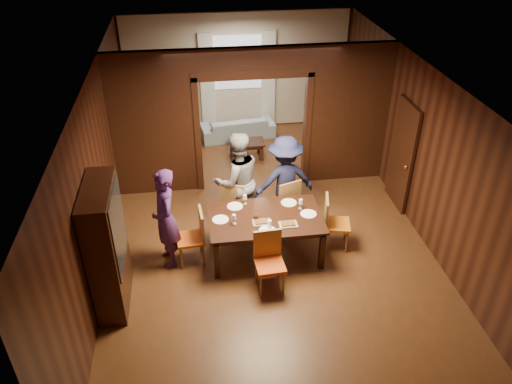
{
  "coord_description": "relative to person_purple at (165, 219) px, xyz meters",
  "views": [
    {
      "loc": [
        -1.18,
        -7.36,
        5.51
      ],
      "look_at": [
        -0.22,
        -0.4,
        1.05
      ],
      "focal_mm": 35.0,
      "sensor_mm": 36.0,
      "label": 1
    }
  ],
  "objects": [
    {
      "name": "chair_far_l",
      "position": [
        1.21,
        0.9,
        -0.38
      ],
      "size": [
        0.56,
        0.56,
        0.97
      ],
      "primitive_type": null,
      "rotation": [
        0.0,
        0.0,
        2.82
      ],
      "color": "#C56612",
      "rests_on": "floor"
    },
    {
      "name": "plate_left",
      "position": [
        0.88,
        -0.0,
        -0.1
      ],
      "size": [
        0.27,
        0.27,
        0.01
      ],
      "primitive_type": "cylinder",
      "color": "white",
      "rests_on": "dining_table"
    },
    {
      "name": "floor",
      "position": [
        1.72,
        0.71,
        -0.87
      ],
      "size": [
        9.0,
        9.0,
        0.0
      ],
      "primitive_type": "plane",
      "color": "#4B2E15",
      "rests_on": "ground"
    },
    {
      "name": "plate_right",
      "position": [
        2.34,
        -0.04,
        -0.1
      ],
      "size": [
        0.27,
        0.27,
        0.01
      ],
      "primitive_type": "cylinder",
      "color": "white",
      "rests_on": "dining_table"
    },
    {
      "name": "chair_right",
      "position": [
        2.87,
        0.03,
        -0.38
      ],
      "size": [
        0.53,
        0.53,
        0.97
      ],
      "primitive_type": null,
      "rotation": [
        0.0,
        0.0,
        1.35
      ],
      "color": "orange",
      "rests_on": "floor"
    },
    {
      "name": "ceiling",
      "position": [
        1.72,
        0.71,
        2.03
      ],
      "size": [
        5.5,
        9.0,
        0.02
      ],
      "primitive_type": "cube",
      "color": "silver",
      "rests_on": "room_walls"
    },
    {
      "name": "plate_far_l",
      "position": [
        1.15,
        0.35,
        -0.1
      ],
      "size": [
        0.27,
        0.27,
        0.01
      ],
      "primitive_type": "cylinder",
      "color": "white",
      "rests_on": "dining_table"
    },
    {
      "name": "wineglass_far",
      "position": [
        1.33,
        0.42,
        -0.02
      ],
      "size": [
        0.08,
        0.08,
        0.18
      ],
      "primitive_type": null,
      "color": "silver",
      "rests_on": "dining_table"
    },
    {
      "name": "serving_bowl",
      "position": [
        1.69,
        0.03,
        -0.07
      ],
      "size": [
        0.28,
        0.28,
        0.07
      ],
      "primitive_type": "imported",
      "color": "black",
      "rests_on": "dining_table"
    },
    {
      "name": "condiment_jar",
      "position": [
        1.46,
        -0.07,
        -0.05
      ],
      "size": [
        0.08,
        0.08,
        0.11
      ],
      "primitive_type": null,
      "color": "#492211",
      "rests_on": "dining_table"
    },
    {
      "name": "room_walls",
      "position": [
        1.72,
        2.6,
        0.64
      ],
      "size": [
        5.52,
        9.01,
        2.9
      ],
      "color": "black",
      "rests_on": "floor"
    },
    {
      "name": "platter_a",
      "position": [
        1.54,
        -0.17,
        -0.09
      ],
      "size": [
        0.3,
        0.2,
        0.04
      ],
      "primitive_type": "cube",
      "color": "gray",
      "rests_on": "dining_table"
    },
    {
      "name": "plate_near",
      "position": [
        1.59,
        -0.4,
        -0.1
      ],
      "size": [
        0.27,
        0.27,
        0.01
      ],
      "primitive_type": "cylinder",
      "color": "white",
      "rests_on": "dining_table"
    },
    {
      "name": "plate_far_r",
      "position": [
        2.08,
        0.34,
        -0.1
      ],
      "size": [
        0.27,
        0.27,
        0.01
      ],
      "primitive_type": "cylinder",
      "color": "silver",
      "rests_on": "dining_table"
    },
    {
      "name": "coffee_table",
      "position": [
        1.73,
        3.47,
        -0.67
      ],
      "size": [
        0.8,
        0.5,
        0.4
      ],
      "primitive_type": "cube",
      "color": "black",
      "rests_on": "floor"
    },
    {
      "name": "platter_b",
      "position": [
        1.95,
        -0.29,
        -0.09
      ],
      "size": [
        0.3,
        0.2,
        0.04
      ],
      "primitive_type": "cube",
      "color": "gray",
      "rests_on": "dining_table"
    },
    {
      "name": "curtain_left",
      "position": [
        0.97,
        5.11,
        0.38
      ],
      "size": [
        0.35,
        0.06,
        2.4
      ],
      "primitive_type": "cube",
      "color": "white",
      "rests_on": "back_wall"
    },
    {
      "name": "sofa",
      "position": [
        1.64,
        4.56,
        -0.61
      ],
      "size": [
        1.87,
        0.92,
        0.52
      ],
      "primitive_type": "imported",
      "rotation": [
        0.0,
        0.0,
        3.27
      ],
      "color": "#96B0C5",
      "rests_on": "floor"
    },
    {
      "name": "curtain_right",
      "position": [
        2.47,
        5.11,
        0.38
      ],
      "size": [
        0.35,
        0.06,
        2.4
      ],
      "primitive_type": "cube",
      "color": "white",
      "rests_on": "back_wall"
    },
    {
      "name": "person_grey",
      "position": [
        1.26,
        0.94,
        0.05
      ],
      "size": [
        1.05,
        0.91,
        1.84
      ],
      "primitive_type": "imported",
      "rotation": [
        0.0,
        0.0,
        3.41
      ],
      "color": "slate",
      "rests_on": "floor"
    },
    {
      "name": "chair_left",
      "position": [
        0.37,
        -0.03,
        -0.38
      ],
      "size": [
        0.47,
        0.47,
        0.97
      ],
      "primitive_type": null,
      "rotation": [
        0.0,
        0.0,
        -1.5
      ],
      "color": "#CE5413",
      "rests_on": "floor"
    },
    {
      "name": "window_far",
      "position": [
        1.72,
        5.15,
        0.83
      ],
      "size": [
        1.2,
        0.03,
        1.3
      ],
      "primitive_type": "cube",
      "color": "silver",
      "rests_on": "back_wall"
    },
    {
      "name": "hutch",
      "position": [
        -0.81,
        -0.79,
        0.13
      ],
      "size": [
        0.4,
        1.2,
        2.0
      ],
      "primitive_type": "cube",
      "color": "black",
      "rests_on": "floor"
    },
    {
      "name": "dining_table",
      "position": [
        1.62,
        -0.02,
        -0.49
      ],
      "size": [
        1.88,
        1.17,
        0.76
      ],
      "primitive_type": "cube",
      "color": "black",
      "rests_on": "floor"
    },
    {
      "name": "person_purple",
      "position": [
        0.0,
        0.0,
        0.0
      ],
      "size": [
        0.54,
        0.71,
        1.74
      ],
      "primitive_type": "imported",
      "rotation": [
        0.0,
        0.0,
        -1.35
      ],
      "color": "#44205D",
      "rests_on": "floor"
    },
    {
      "name": "chair_near",
      "position": [
        1.56,
        -0.86,
        -0.38
      ],
      "size": [
        0.47,
        0.47,
        0.97
      ],
      "primitive_type": null,
      "rotation": [
        0.0,
        0.0,
        0.06
      ],
      "color": "#DF4C15",
      "rests_on": "floor"
    },
    {
      "name": "wineglass_left",
      "position": [
        1.09,
        -0.14,
        -0.02
      ],
      "size": [
        0.08,
        0.08,
        0.18
      ],
      "primitive_type": null,
      "color": "white",
      "rests_on": "dining_table"
    },
    {
      "name": "door_right",
      "position": [
        4.42,
        1.21,
        0.18
      ],
      "size": [
        0.06,
        0.9,
        2.1
      ],
      "primitive_type": "cube",
      "color": "black",
      "rests_on": "floor"
    },
    {
      "name": "tumbler",
      "position": [
        1.64,
        -0.32,
        -0.04
      ],
      "size": [
        0.07,
        0.07,
        0.14
      ],
      "primitive_type": "cylinder",
      "color": "white",
      "rests_on": "dining_table"
    },
    {
      "name": "chair_far_r",
      "position": [
        2.1,
        0.84,
        -0.38
      ],
      "size": [
        0.56,
        0.56,
        0.97
      ],
      "primitive_type": null,
      "rotation": [
        0.0,
        0.0,
        3.49
      ],
      "color": "#CC6513",
      "rests_on": "floor"
    },
    {
      "name": "wineglass_right",
      "position": [
        2.25,
        0.15,
        -0.02
      ],
      "size": [
        0.08,
        0.08,
        0.18
      ],
      "primitive_type": null,
      "color": "silver",
      "rests_on": "dining_table"
    },
    {
      "name": "person_navy",
      "position": [
        2.12,
        0.93,
        -0.01
      ],
      "size": [
        1.19,
        0.78,
        1.72
      ],
      "primitive_type": "imported",
      "rotation": [
        0.0,
        0.0,
        3.28
      ],
      "color": "#171939",
      "rests_on": "floor"
    }
  ]
}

